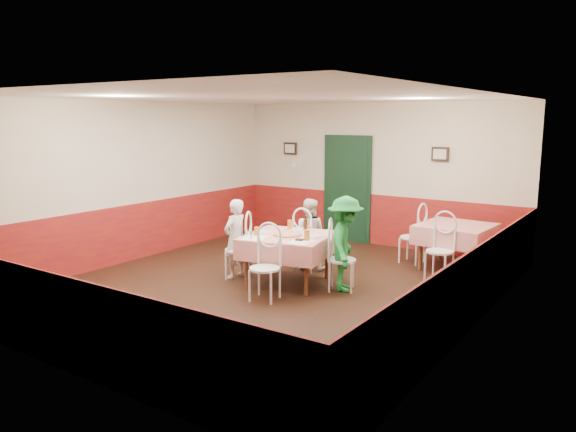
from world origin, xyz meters
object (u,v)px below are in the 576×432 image
Objects in this scene: chair_second_b at (440,252)px; diner_left at (235,239)px; second_table at (455,247)px; wallet at (300,240)px; glass_c at (290,225)px; pizza at (288,235)px; glass_a at (256,231)px; glass_b at (307,235)px; chair_far at (307,243)px; beer_bottle at (305,224)px; chair_second_a at (412,237)px; chair_left at (238,250)px; chair_near at (265,269)px; diner_right at (345,244)px; chair_right at (342,260)px; main_table at (288,260)px; diner_far at (309,234)px.

diner_left is (-2.72, -1.69, 0.18)m from chair_second_b.
wallet is at bearing -120.72° from second_table.
glass_c reaches higher than chair_second_b.
glass_a reaches higher than pizza.
chair_second_b is at bearing 50.03° from glass_b.
chair_far is 0.59m from glass_c.
beer_bottle is (-1.80, -1.07, 0.42)m from chair_second_b.
chair_far is 1.00× the size of chair_second_a.
chair_near is (1.01, -0.66, 0.00)m from chair_left.
second_table is 0.80× the size of diner_right.
chair_right and chair_far have the same top height.
glass_b reaches higher than glass_c.
pizza is at bearing 88.24° from chair_near.
main_table is at bearing -129.19° from second_table.
diner_right is at bearing 38.35° from glass_b.
main_table is 0.97× the size of diner_left.
second_table is 2.31m from chair_right.
chair_second_b reaches higher than main_table.
pizza is (-0.81, -0.21, 0.32)m from chair_right.
glass_a is (-1.45, -2.57, 0.38)m from chair_second_a.
glass_c is 0.56m from diner_far.
second_table is 2.30m from diner_right.
glass_c is 0.12× the size of diner_left.
diner_right is at bearing 26.85° from wallet.
chair_right reaches higher than wallet.
second_table is at bearing 93.78° from chair_second_a.
glass_a is at bearing 78.51° from diner_left.
chair_far is at bearing 122.31° from chair_left.
chair_near is 1.00× the size of chair_second_b.
second_table is at bearing 47.42° from wallet.
chair_second_b reaches higher than second_table.
chair_right is 0.65m from glass_b.
chair_far is 1.23m from glass_b.
second_table is (1.84, 2.25, 0.00)m from main_table.
beer_bottle is (-0.40, 0.59, 0.03)m from glass_b.
glass_b is 0.86m from glass_c.
diner_left is 1.05× the size of diner_far.
diner_right reaches higher than pizza.
chair_left is 8.18× the size of wallet.
diner_left reaches higher than glass_b.
main_table is at bearing 78.61° from chair_right.
chair_second_a is at bearing 60.55° from chair_near.
second_table is 10.18× the size of wallet.
chair_left is at bearing -144.06° from chair_second_b.
chair_second_b is 2.12m from diner_far.
glass_a is 1.22× the size of wallet.
chair_left is 1.70m from chair_right.
diner_left is (-1.71, -0.36, 0.18)m from chair_right.
second_table is 1.24× the size of chair_second_b.
main_table is 0.66m from glass_a.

